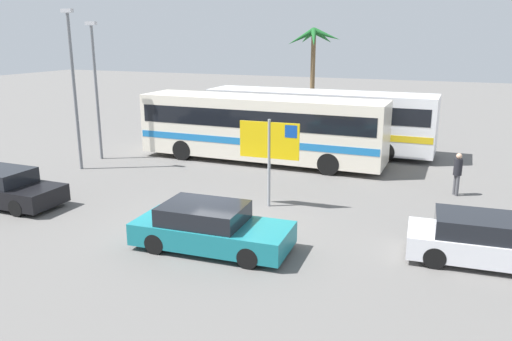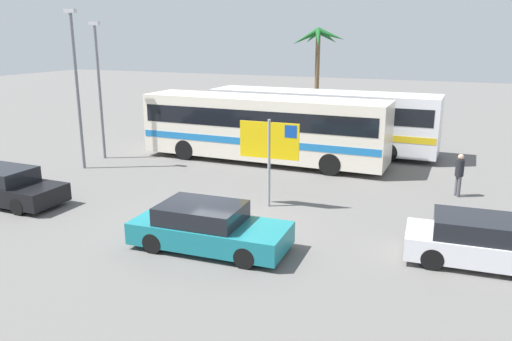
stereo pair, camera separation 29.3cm
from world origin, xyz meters
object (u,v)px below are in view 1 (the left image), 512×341
object	(u,v)px
car_teal	(210,228)
pedestrian_by_bus	(458,171)
bus_rear_coach	(318,118)
car_white	(480,240)
ferry_sign	(270,144)
bus_front_coach	(261,126)
car_black	(4,188)

from	to	relation	value
car_teal	pedestrian_by_bus	size ratio (longest dim) A/B	2.77
bus_rear_coach	pedestrian_by_bus	world-z (taller)	bus_rear_coach
car_white	pedestrian_by_bus	bearing A→B (deg)	92.44
ferry_sign	car_white	distance (m)	7.48
ferry_sign	car_white	size ratio (longest dim) A/B	0.80
bus_rear_coach	ferry_sign	distance (m)	9.62
bus_rear_coach	ferry_sign	size ratio (longest dim) A/B	3.76
pedestrian_by_bus	ferry_sign	bearing A→B (deg)	2.13
bus_front_coach	ferry_sign	size ratio (longest dim) A/B	3.76
bus_front_coach	pedestrian_by_bus	size ratio (longest dim) A/B	7.18
car_teal	car_black	distance (m)	8.84
car_teal	pedestrian_by_bus	world-z (taller)	pedestrian_by_bus
bus_rear_coach	bus_front_coach	bearing A→B (deg)	-119.38
bus_rear_coach	pedestrian_by_bus	distance (m)	9.09
ferry_sign	car_black	size ratio (longest dim) A/B	0.74
bus_front_coach	bus_rear_coach	xyz separation A→B (m)	(1.93, 3.43, 0.00)
car_teal	bus_front_coach	bearing A→B (deg)	101.06
car_white	bus_front_coach	bearing A→B (deg)	135.36
car_teal	car_black	xyz separation A→B (m)	(-8.82, 0.68, -0.00)
ferry_sign	car_black	bearing A→B (deg)	-161.31
bus_rear_coach	pedestrian_by_bus	bearing A→B (deg)	-38.05
bus_rear_coach	car_black	xyz separation A→B (m)	(-8.18, -13.06, -1.15)
bus_rear_coach	car_white	world-z (taller)	bus_rear_coach
bus_front_coach	ferry_sign	xyz separation A→B (m)	(2.84, -6.14, 0.54)
ferry_sign	car_teal	bearing A→B (deg)	-96.14
bus_front_coach	pedestrian_by_bus	distance (m)	9.35
bus_rear_coach	ferry_sign	bearing A→B (deg)	-84.58
bus_front_coach	car_teal	xyz separation A→B (m)	(2.56, -10.31, -1.15)
car_black	bus_rear_coach	bearing A→B (deg)	58.14
pedestrian_by_bus	bus_rear_coach	bearing A→B (deg)	-68.53
car_white	pedestrian_by_bus	xyz separation A→B (m)	(-0.72, 6.18, 0.35)
bus_front_coach	ferry_sign	world-z (taller)	ferry_sign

